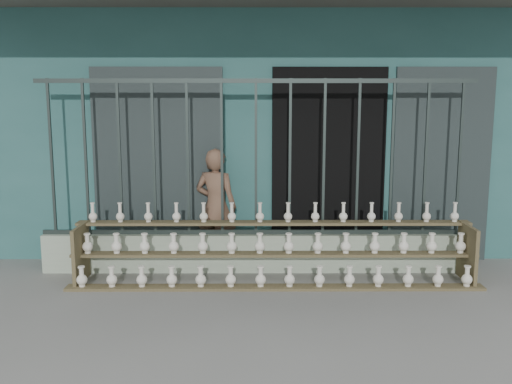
{
  "coord_description": "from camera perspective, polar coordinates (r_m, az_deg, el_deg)",
  "views": [
    {
      "loc": [
        -0.02,
        -5.23,
        2.04
      ],
      "look_at": [
        0.0,
        1.0,
        1.0
      ],
      "focal_mm": 40.0,
      "sensor_mm": 36.0,
      "label": 1
    }
  ],
  "objects": [
    {
      "name": "ground",
      "position": [
        5.61,
        0.04,
        -11.84
      ],
      "size": [
        60.0,
        60.0,
        0.0
      ],
      "primitive_type": "plane",
      "color": "slate"
    },
    {
      "name": "workshop_building",
      "position": [
        9.47,
        -0.05,
        6.96
      ],
      "size": [
        7.4,
        6.6,
        3.21
      ],
      "color": "#2C5D5B",
      "rests_on": "ground"
    },
    {
      "name": "parapet_wall",
      "position": [
        6.78,
        -0.01,
        -6.05
      ],
      "size": [
        5.0,
        0.2,
        0.45
      ],
      "primitive_type": "cube",
      "color": "#A9BA9F",
      "rests_on": "ground"
    },
    {
      "name": "security_fence",
      "position": [
        6.56,
        -0.01,
        3.44
      ],
      "size": [
        5.0,
        0.04,
        1.8
      ],
      "color": "#283330",
      "rests_on": "parapet_wall"
    },
    {
      "name": "shelf_rack",
      "position": [
        6.34,
        1.85,
        -5.85
      ],
      "size": [
        4.5,
        0.68,
        0.85
      ],
      "color": "brown",
      "rests_on": "ground"
    },
    {
      "name": "elderly_woman",
      "position": [
        6.99,
        -4.02,
        -1.47
      ],
      "size": [
        0.6,
        0.49,
        1.43
      ],
      "primitive_type": "imported",
      "rotation": [
        0.0,
        0.0,
        2.82
      ],
      "color": "brown",
      "rests_on": "ground"
    }
  ]
}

